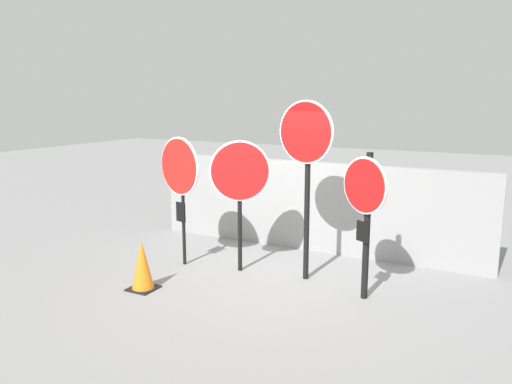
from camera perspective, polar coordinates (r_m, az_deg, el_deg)
ground_plane at (r=7.64m, az=1.59°, el=-9.86°), size 40.00×40.00×0.00m
fence_back at (r=8.88m, az=6.33°, el=-1.65°), size 6.09×0.12×1.59m
stop_sign_0 at (r=7.97m, az=-8.72°, el=2.18°), size 0.90×0.30×2.09m
stop_sign_1 at (r=7.58m, az=-1.87°, el=1.58°), size 0.80×0.52×2.06m
stop_sign_2 at (r=7.20m, az=5.74°, el=4.49°), size 0.90×0.22×2.66m
stop_sign_3 at (r=6.69m, az=12.39°, el=-1.20°), size 0.68×0.38×1.99m
traffic_cone_0 at (r=7.31m, az=-12.86°, el=-8.19°), size 0.38×0.38×0.71m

